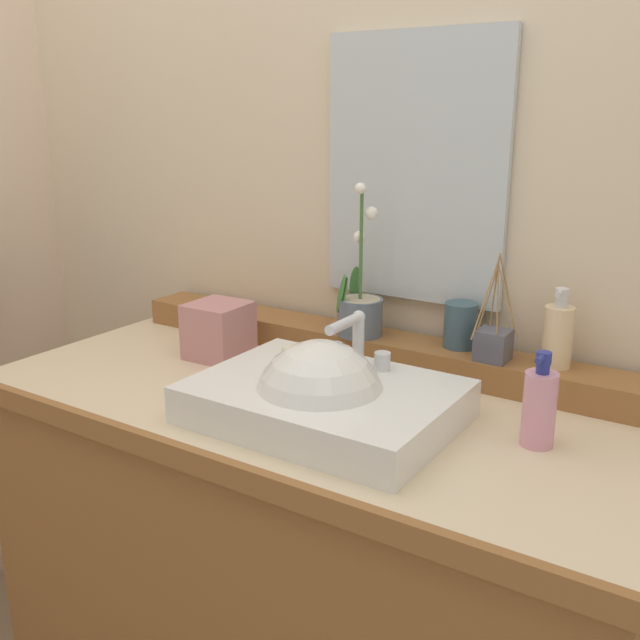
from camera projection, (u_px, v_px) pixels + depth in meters
name	position (u px, v px, depth m)	size (l,w,h in m)	color
wall_back	(412.00, 190.00, 1.73)	(3.23, 0.20, 2.54)	beige
vanity_cabinet	(314.00, 578.00, 1.61)	(1.40, 0.66, 0.89)	brown
back_ledge	(373.00, 347.00, 1.68)	(1.32, 0.12, 0.06)	brown
sink_basin	(322.00, 403.00, 1.35)	(0.48, 0.35, 0.27)	white
soap_bar	(296.00, 351.00, 1.49)	(0.07, 0.04, 0.02)	beige
potted_plant	(360.00, 308.00, 1.65)	(0.11, 0.11, 0.35)	slate
soap_dispenser	(558.00, 335.00, 1.44)	(0.06, 0.06, 0.16)	beige
tumbler_cup	(460.00, 325.00, 1.56)	(0.07, 0.07, 0.10)	#395360
reed_diffuser	(493.00, 344.00, 1.49)	(0.09, 0.11, 0.23)	#4F505D
lotion_bottle	(539.00, 407.00, 1.24)	(0.06, 0.06, 0.17)	pink
tissue_box	(219.00, 330.00, 1.69)	(0.13, 0.13, 0.13)	tan
mirror	(414.00, 170.00, 1.59)	(0.43, 0.02, 0.59)	silver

